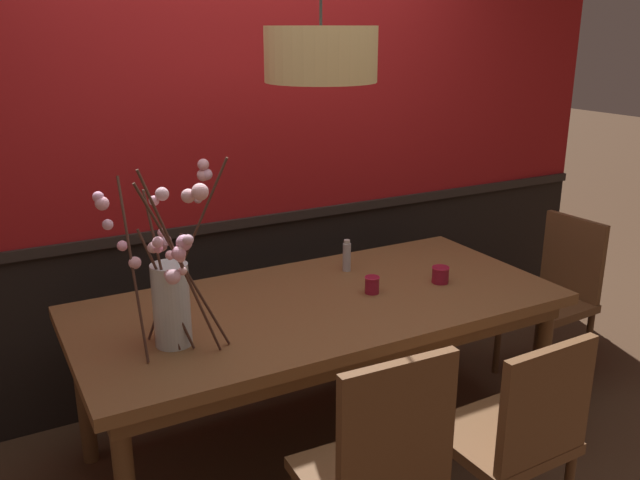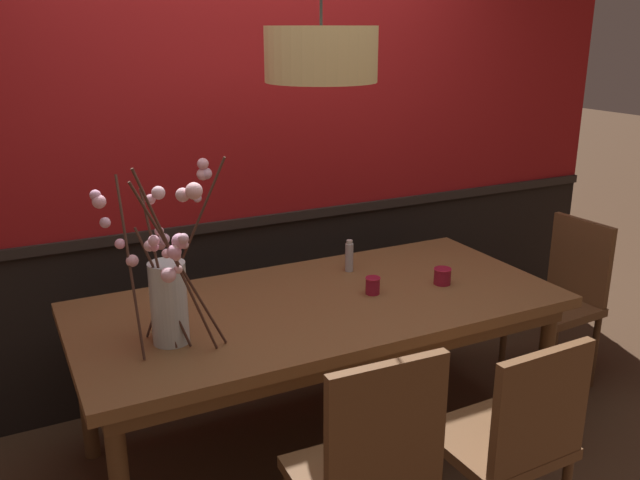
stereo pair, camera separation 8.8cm
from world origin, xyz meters
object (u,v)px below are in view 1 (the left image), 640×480
candle_holder_nearer_center (372,285)px  condiment_bottle (347,256)px  chair_head_east_end (556,291)px  candle_holder_nearer_edge (440,275)px  chair_near_side_left (378,471)px  chair_near_side_right (516,434)px  vase_with_blossoms (171,289)px  dining_table (320,317)px  chair_far_side_right (290,278)px  pendant_lamp (321,54)px

candle_holder_nearer_center → condiment_bottle: condiment_bottle is taller
chair_head_east_end → candle_holder_nearer_edge: size_ratio=10.83×
chair_near_side_left → chair_head_east_end: bearing=26.7°
chair_near_side_right → candle_holder_nearer_center: bearing=93.3°
vase_with_blossoms → candle_holder_nearer_edge: bearing=1.7°
condiment_bottle → dining_table: bearing=-138.0°
chair_far_side_right → pendant_lamp: (-0.28, -0.88, 1.30)m
chair_near_side_right → chair_head_east_end: bearing=37.5°
chair_near_side_right → candle_holder_nearer_center: (-0.05, 0.88, 0.28)m
vase_with_blossoms → pendant_lamp: size_ratio=0.79×
candle_holder_nearer_center → candle_holder_nearer_edge: size_ratio=0.94×
chair_far_side_right → vase_with_blossoms: 1.50m
candle_holder_nearer_center → condiment_bottle: bearing=80.9°
dining_table → chair_head_east_end: size_ratio=2.34×
chair_near_side_left → vase_with_blossoms: vase_with_blossoms is taller
chair_far_side_right → candle_holder_nearer_center: bearing=-92.8°
chair_far_side_right → candle_holder_nearer_edge: bearing=-72.7°
condiment_bottle → chair_near_side_right: bearing=-89.9°
chair_near_side_right → vase_with_blossoms: size_ratio=1.24×
chair_far_side_right → chair_head_east_end: (1.19, -0.92, 0.01)m
vase_with_blossoms → chair_head_east_end: bearing=2.8°
pendant_lamp → dining_table: bearing=-124.3°
chair_head_east_end → candle_holder_nearer_center: size_ratio=11.56×
vase_with_blossoms → candle_holder_nearer_center: size_ratio=9.19×
dining_table → pendant_lamp: pendant_lamp is taller
dining_table → condiment_bottle: size_ratio=13.37×
chair_head_east_end → vase_with_blossoms: 2.23m
vase_with_blossoms → candle_holder_nearer_edge: (1.29, 0.04, -0.19)m
candle_holder_nearer_center → candle_holder_nearer_edge: bearing=-7.2°
chair_near_side_right → pendant_lamp: pendant_lamp is taller
chair_near_side_left → vase_with_blossoms: (-0.41, 0.78, 0.43)m
vase_with_blossoms → pendant_lamp: bearing=11.8°
chair_head_east_end → condiment_bottle: size_ratio=5.72×
chair_head_east_end → vase_with_blossoms: bearing=-177.2°
chair_head_east_end → pendant_lamp: size_ratio=1.00×
chair_head_east_end → chair_near_side_right: chair_head_east_end is taller
chair_head_east_end → vase_with_blossoms: (-2.17, -0.11, 0.47)m
chair_near_side_right → condiment_bottle: size_ratio=5.65×
condiment_bottle → chair_head_east_end: bearing=-13.5°
candle_holder_nearer_edge → chair_head_east_end: bearing=4.4°
candle_holder_nearer_center → candle_holder_nearer_edge: same height
chair_head_east_end → candle_holder_nearer_center: chair_head_east_end is taller
chair_far_side_right → pendant_lamp: pendant_lamp is taller
chair_head_east_end → condiment_bottle: (-1.18, 0.28, 0.31)m
vase_with_blossoms → dining_table: bearing=10.0°
chair_near_side_right → vase_with_blossoms: bearing=141.1°
chair_near_side_right → condiment_bottle: 1.23m
chair_near_side_right → condiment_bottle: condiment_bottle is taller
candle_holder_nearer_edge → pendant_lamp: bearing=169.3°
dining_table → chair_near_side_left: size_ratio=2.17×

